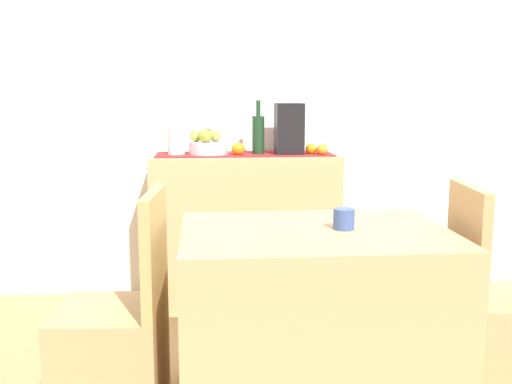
# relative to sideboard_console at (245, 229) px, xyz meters

# --- Properties ---
(ground_plane) EXTENTS (6.40, 6.40, 0.02)m
(ground_plane) POSITION_rel_sideboard_console_xyz_m (-0.04, -0.92, -0.46)
(ground_plane) COLOR #A18052
(ground_plane) RESTS_ON ground
(room_wall_rear) EXTENTS (6.40, 0.06, 2.70)m
(room_wall_rear) POSITION_rel_sideboard_console_xyz_m (-0.04, 0.26, 0.90)
(room_wall_rear) COLOR silver
(room_wall_rear) RESTS_ON ground
(sideboard_console) EXTENTS (1.10, 0.42, 0.90)m
(sideboard_console) POSITION_rel_sideboard_console_xyz_m (0.00, 0.00, 0.00)
(sideboard_console) COLOR tan
(sideboard_console) RESTS_ON ground
(table_runner) EXTENTS (1.04, 0.32, 0.01)m
(table_runner) POSITION_rel_sideboard_console_xyz_m (0.00, 0.00, 0.45)
(table_runner) COLOR maroon
(table_runner) RESTS_ON sideboard_console
(fruit_bowl) EXTENTS (0.23, 0.23, 0.07)m
(fruit_bowl) POSITION_rel_sideboard_console_xyz_m (-0.21, 0.00, 0.49)
(fruit_bowl) COLOR silver
(fruit_bowl) RESTS_ON table_runner
(apple_right) EXTENTS (0.07, 0.07, 0.07)m
(apple_right) POSITION_rel_sideboard_console_xyz_m (-0.17, 0.01, 0.56)
(apple_right) COLOR #969F43
(apple_right) RESTS_ON fruit_bowl
(apple_center) EXTENTS (0.08, 0.08, 0.08)m
(apple_center) POSITION_rel_sideboard_console_xyz_m (-0.23, -0.05, 0.57)
(apple_center) COLOR #8FA435
(apple_center) RESTS_ON fruit_bowl
(apple_front) EXTENTS (0.07, 0.07, 0.07)m
(apple_front) POSITION_rel_sideboard_console_xyz_m (-0.29, 0.00, 0.56)
(apple_front) COLOR #9AAD43
(apple_front) RESTS_ON fruit_bowl
(apple_left) EXTENTS (0.07, 0.07, 0.07)m
(apple_left) POSITION_rel_sideboard_console_xyz_m (-0.22, 0.07, 0.57)
(apple_left) COLOR #B6311A
(apple_left) RESTS_ON fruit_bowl
(wine_bottle) EXTENTS (0.07, 0.07, 0.32)m
(wine_bottle) POSITION_rel_sideboard_console_xyz_m (0.08, 0.00, 0.57)
(wine_bottle) COLOR #1A3C21
(wine_bottle) RESTS_ON sideboard_console
(coffee_maker) EXTENTS (0.16, 0.18, 0.30)m
(coffee_maker) POSITION_rel_sideboard_console_xyz_m (0.26, 0.00, 0.60)
(coffee_maker) COLOR black
(coffee_maker) RESTS_ON sideboard_console
(ceramic_vase) EXTENTS (0.10, 0.10, 0.17)m
(ceramic_vase) POSITION_rel_sideboard_console_xyz_m (-0.40, 0.00, 0.53)
(ceramic_vase) COLOR silver
(ceramic_vase) RESTS_ON sideboard_console
(orange_loose_near_bowl) EXTENTS (0.07, 0.07, 0.07)m
(orange_loose_near_bowl) POSITION_rel_sideboard_console_xyz_m (0.45, -0.08, 0.48)
(orange_loose_near_bowl) COLOR orange
(orange_loose_near_bowl) RESTS_ON sideboard_console
(orange_loose_end) EXTENTS (0.08, 0.08, 0.08)m
(orange_loose_end) POSITION_rel_sideboard_console_xyz_m (-0.04, -0.05, 0.49)
(orange_loose_end) COLOR orange
(orange_loose_end) RESTS_ON sideboard_console
(orange_loose_far) EXTENTS (0.07, 0.07, 0.07)m
(orange_loose_far) POSITION_rel_sideboard_console_xyz_m (0.39, -0.03, 0.48)
(orange_loose_far) COLOR orange
(orange_loose_far) RESTS_ON sideboard_console
(dining_table) EXTENTS (1.03, 0.76, 0.74)m
(dining_table) POSITION_rel_sideboard_console_xyz_m (0.19, -1.29, -0.08)
(dining_table) COLOR tan
(dining_table) RESTS_ON ground
(coffee_cup) EXTENTS (0.08, 0.08, 0.08)m
(coffee_cup) POSITION_rel_sideboard_console_xyz_m (0.30, -1.29, 0.33)
(coffee_cup) COLOR #38508E
(coffee_cup) RESTS_ON dining_table
(chair_near_window) EXTENTS (0.43, 0.43, 0.90)m
(chair_near_window) POSITION_rel_sideboard_console_xyz_m (-0.59, -1.29, -0.18)
(chair_near_window) COLOR tan
(chair_near_window) RESTS_ON ground
(chair_by_corner) EXTENTS (0.44, 0.44, 0.90)m
(chair_by_corner) POSITION_rel_sideboard_console_xyz_m (0.97, -1.29, -0.18)
(chair_by_corner) COLOR tan
(chair_by_corner) RESTS_ON ground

